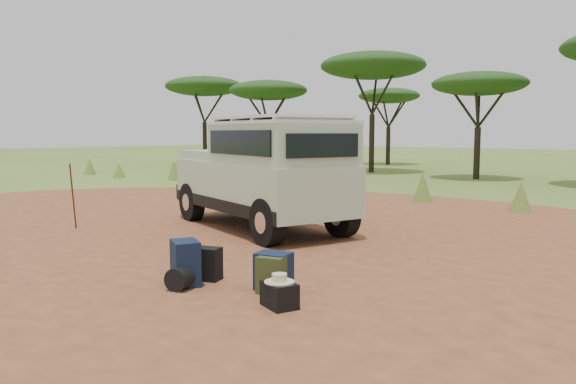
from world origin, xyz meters
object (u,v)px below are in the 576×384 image
Objects in this scene: backpack_navy at (185,263)px; hard_case at (279,295)px; safari_vehicle at (264,176)px; backpack_olive at (272,275)px; backpack_black at (208,264)px; duffel_navy at (274,271)px; walking_staff at (73,197)px.

hard_case is (1.64, 0.06, -0.15)m from backpack_navy.
safari_vehicle reaches higher than backpack_olive.
safari_vehicle is 12.06× the size of hard_case.
backpack_black is 0.76× the size of backpack_navy.
duffel_navy is at bearing 56.80° from backpack_navy.
hard_case is at bearing -57.53° from backpack_olive.
duffel_navy is (-0.09, 0.15, 0.01)m from backpack_olive.
safari_vehicle is 5.63m from hard_case.
hard_case is (6.93, -1.28, -0.57)m from walking_staff.
safari_vehicle is 8.51× the size of backpack_navy.
duffel_navy is at bearing -51.51° from walking_staff.
duffel_navy is (1.08, 0.59, -0.06)m from backpack_navy.
hard_case is at bearing -27.69° from safari_vehicle.
backpack_black is 1.13m from backpack_olive.
walking_staff is (-3.07, -2.69, -0.44)m from safari_vehicle.
backpack_olive is 1.12× the size of hard_case.
walking_staff is 5.45m from backpack_black.
backpack_olive is 0.60m from hard_case.
backpack_navy is at bearing -59.04° from walking_staff.
backpack_olive is 0.18m from duffel_navy.
safari_vehicle reaches higher than hard_case.
backpack_navy is (5.29, -1.34, -0.41)m from walking_staff.
backpack_navy is 1.42× the size of hard_case.
walking_staff is 3.35× the size of hard_case.
backpack_black is at bearing 165.83° from backpack_olive.
duffel_navy reaches higher than backpack_olive.
backpack_olive is (3.39, -3.59, -0.92)m from safari_vehicle.
safari_vehicle is 4.68m from backpack_navy.
backpack_olive is (1.18, 0.44, -0.06)m from backpack_navy.
walking_staff reaches higher than backpack_navy.
walking_staff is at bearing 159.39° from duffel_navy.
backpack_navy is (-0.06, -0.37, 0.07)m from backpack_black.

